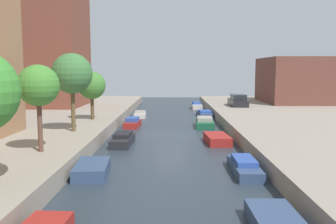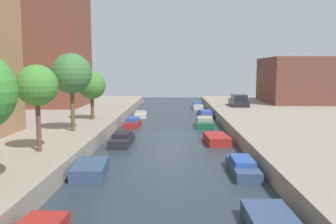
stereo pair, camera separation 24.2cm
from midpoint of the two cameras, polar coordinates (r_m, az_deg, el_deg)
The scene contains 15 objects.
ground_plane at distance 30.38m, azimuth 0.12°, elevation -3.68°, with size 84.00×84.00×0.00m, color #28333D.
low_block_right at distance 53.08m, azimuth 20.20°, elevation 4.80°, with size 10.00×10.88×6.18m, color brown.
street_tree_1 at distance 20.64m, azimuth -20.29°, elevation 3.90°, with size 2.26×2.26×4.78m.
street_tree_2 at distance 26.93m, azimuth -15.31°, elevation 5.89°, with size 2.94×2.94×5.70m.
street_tree_3 at distance 33.07m, azimuth -12.27°, elevation 4.12°, with size 2.49×2.49×4.35m.
parked_car at distance 45.63m, azimuth 10.94°, elevation 1.73°, with size 1.90×4.63×1.48m.
moored_boat_left_1 at distance 19.39m, azimuth -12.36°, elevation -8.87°, with size 1.88×3.27×0.63m.
moored_boat_left_2 at distance 26.61m, azimuth -7.49°, elevation -4.39°, with size 1.50×3.85×0.88m.
moored_boat_left_3 at distance 34.75m, azimuth -5.88°, elevation -1.74°, with size 1.49×3.21×0.93m.
moored_boat_left_4 at distance 41.83m, azimuth -4.66°, elevation -0.39°, with size 1.47×3.07×0.75m.
moored_boat_right_1 at distance 19.71m, azimuth 11.73°, elevation -8.53°, with size 1.27×4.00×0.80m.
moored_boat_right_2 at distance 27.16m, azimuth 7.59°, elevation -4.29°, with size 1.85×3.33×0.64m.
moored_boat_right_3 at distance 34.90m, azimuth 5.69°, elevation -1.70°, with size 1.91×4.07×0.93m.
moored_boat_right_4 at distance 42.44m, azimuth 5.73°, elevation -0.31°, with size 1.79×4.02×0.74m.
moored_boat_right_5 at distance 50.95m, azimuth 4.42°, elevation 1.00°, with size 1.48×3.27×0.99m.
Camera 1 is at (0.12, -29.88, 5.47)m, focal length 38.23 mm.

